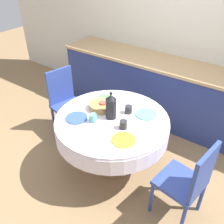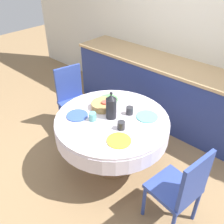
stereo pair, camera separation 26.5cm
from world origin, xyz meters
TOP-DOWN VIEW (x-y plane):
  - ground_plane at (0.00, 0.00)m, footprint 12.00×12.00m
  - wall_back at (0.00, 1.64)m, footprint 7.00×0.05m
  - kitchen_counter at (0.00, 1.30)m, footprint 3.24×0.64m
  - dining_table at (0.00, 0.00)m, footprint 1.25×1.25m
  - chair_left at (0.96, -0.15)m, footprint 0.46×0.46m
  - chair_right at (-0.94, 0.23)m, footprint 0.48×0.48m
  - plate_near_left at (-0.31, -0.22)m, footprint 0.24×0.24m
  - cup_near_left at (-0.13, -0.16)m, footprint 0.08×0.08m
  - plate_near_right at (0.30, -0.23)m, footprint 0.24×0.24m
  - cup_near_right at (0.19, -0.08)m, footprint 0.08×0.08m
  - plate_far_left at (-0.29, 0.25)m, footprint 0.24×0.24m
  - cup_far_left at (-0.19, 0.09)m, footprint 0.08×0.08m
  - plate_far_right at (0.27, 0.27)m, footprint 0.24×0.24m
  - cup_far_right at (0.09, 0.19)m, footprint 0.08×0.08m
  - coffee_carafe at (-0.02, 0.01)m, footprint 0.12×0.12m
  - bread_basket at (-0.21, 0.08)m, footprint 0.27×0.27m

SIDE VIEW (x-z plane):
  - ground_plane at x=0.00m, z-range 0.00..0.00m
  - kitchen_counter at x=0.00m, z-range 0.00..0.93m
  - chair_left at x=0.96m, z-range 0.05..0.98m
  - chair_right at x=-0.94m, z-range 0.05..0.98m
  - dining_table at x=0.00m, z-range 0.24..0.97m
  - plate_near_left at x=-0.31m, z-range 0.73..0.74m
  - plate_near_right at x=0.30m, z-range 0.73..0.74m
  - plate_far_left at x=-0.29m, z-range 0.73..0.74m
  - plate_far_right at x=0.27m, z-range 0.73..0.74m
  - bread_basket at x=-0.21m, z-range 0.73..0.80m
  - cup_near_left at x=-0.13m, z-range 0.73..0.82m
  - cup_near_right at x=0.19m, z-range 0.73..0.82m
  - cup_far_left at x=-0.19m, z-range 0.73..0.82m
  - cup_far_right at x=0.09m, z-range 0.73..0.82m
  - coffee_carafe at x=-0.02m, z-range 0.71..1.03m
  - wall_back at x=0.00m, z-range 0.00..2.60m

